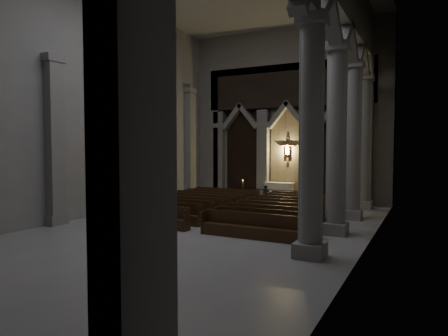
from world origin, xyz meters
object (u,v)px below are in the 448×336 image
at_px(candle_stand_left, 243,194).
at_px(worshipper, 266,196).
at_px(altar, 279,190).
at_px(pews, 236,211).
at_px(candle_stand_right, 326,201).
at_px(altar_rail, 273,194).

bearing_deg(candle_stand_left, worshipper, -39.56).
height_order(altar, worshipper, worshipper).
distance_m(altar, pews, 8.01).
relative_size(altar, pews, 0.21).
distance_m(candle_stand_left, candle_stand_right, 5.88).
distance_m(altar, worshipper, 3.65).
relative_size(altar, candle_stand_left, 1.45).
height_order(altar, candle_stand_left, candle_stand_left).
xyz_separation_m(candle_stand_right, worshipper, (-3.31, -1.81, 0.32)).
bearing_deg(worshipper, altar, 75.73).
bearing_deg(worshipper, candle_stand_left, 119.51).
height_order(candle_stand_right, worshipper, worshipper).
relative_size(altar_rail, candle_stand_left, 3.50).
height_order(candle_stand_left, worshipper, candle_stand_left).
relative_size(altar, candle_stand_right, 1.65).
height_order(candle_stand_right, pews, candle_stand_right).
distance_m(pews, worshipper, 4.37).
bearing_deg(pews, candle_stand_right, 62.03).
xyz_separation_m(candle_stand_left, worshipper, (2.56, -2.12, 0.28)).
relative_size(candle_stand_left, worshipper, 1.07).
bearing_deg(candle_stand_left, altar_rail, -20.77).
xyz_separation_m(candle_stand_left, pews, (2.59, -6.48, -0.05)).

